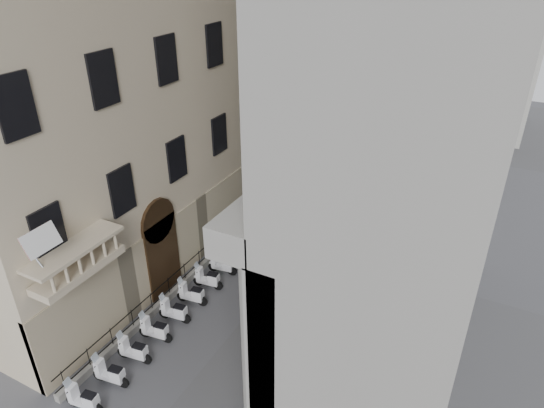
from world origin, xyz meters
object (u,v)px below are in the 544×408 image
at_px(security_tent, 324,163).
at_px(info_kiosk, 224,238).
at_px(pedestrian_b, 400,158).
at_px(pedestrian_a, 341,226).
at_px(street_lamp, 294,134).

relative_size(security_tent, info_kiosk, 2.19).
bearing_deg(security_tent, pedestrian_b, 61.92).
bearing_deg(pedestrian_a, info_kiosk, 14.74).
height_order(info_kiosk, pedestrian_b, pedestrian_b).
bearing_deg(pedestrian_b, info_kiosk, 84.22).
distance_m(street_lamp, info_kiosk, 9.37).
distance_m(street_lamp, pedestrian_a, 7.62).
bearing_deg(street_lamp, security_tent, 46.85).
bearing_deg(pedestrian_a, street_lamp, -59.73).
relative_size(street_lamp, info_kiosk, 4.80).
distance_m(info_kiosk, pedestrian_a, 7.44).
height_order(street_lamp, pedestrian_b, street_lamp).
bearing_deg(street_lamp, pedestrian_b, 69.35).
xyz_separation_m(security_tent, info_kiosk, (-2.57, -9.68, -1.66)).
bearing_deg(security_tent, info_kiosk, -104.87).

